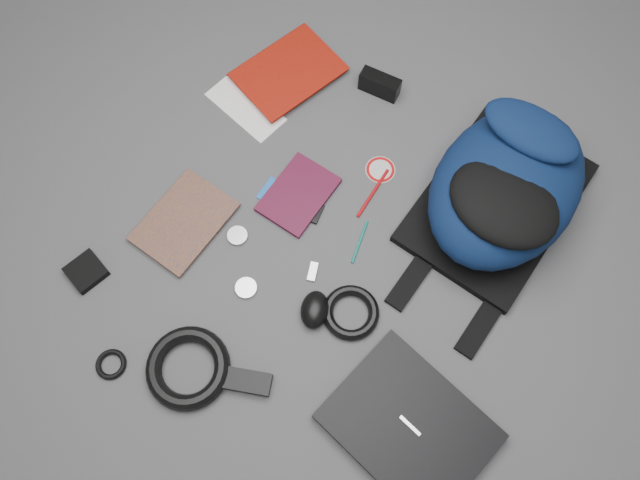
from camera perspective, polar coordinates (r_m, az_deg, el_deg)
The scene contains 22 objects.
ground at distance 1.61m, azimuth 0.00°, elevation -0.25°, with size 4.00×4.00×0.00m, color #4F4F51.
backpack at distance 1.62m, azimuth 16.69°, elevation 4.74°, with size 0.37×0.54×0.22m, color #071532, non-canonical shape.
laptop at distance 1.51m, azimuth 8.14°, elevation -16.50°, with size 0.36×0.28×0.04m, color black.
textbook_red at distance 1.90m, azimuth -4.99°, elevation 17.00°, with size 0.21×0.28×0.03m, color maroon.
comic_book at distance 1.70m, azimuth -14.61°, elevation 3.26°, with size 0.18×0.25×0.02m, color #C1620D.
envelope at distance 1.80m, azimuth -6.83°, elevation 11.97°, with size 0.23×0.10×0.00m, color white.
dvd_case at distance 1.65m, azimuth -1.99°, elevation 4.17°, with size 0.14×0.20×0.02m, color #3E0B1F.
compact_camera at distance 1.80m, azimuth 5.48°, elevation 13.97°, with size 0.11×0.04×0.06m, color black.
sticker_disc at distance 1.70m, azimuth 5.54°, elevation 6.41°, with size 0.08×0.08×0.00m, color silver.
pen_teal at distance 1.61m, azimuth 3.66°, elevation -0.16°, with size 0.01×0.01×0.12m, color #0C705F.
pen_red at distance 1.66m, azimuth 4.85°, elevation 4.30°, with size 0.01×0.01×0.16m, color #AE0D11.
id_badge at distance 1.67m, azimuth -4.51°, elevation 4.48°, with size 0.05×0.07×0.00m, color blue.
usb_black at distance 1.63m, azimuth -0.28°, elevation 2.42°, with size 0.02×0.06×0.01m, color black.
usb_silver at distance 1.58m, azimuth -0.67°, elevation -2.92°, with size 0.02×0.05×0.01m, color #B1B0B3.
mouse at distance 1.53m, azimuth -0.50°, elevation -6.39°, with size 0.07×0.10×0.05m, color black.
headphone_left at distance 1.62m, azimuth -7.55°, elevation 0.37°, with size 0.05×0.05×0.01m, color #ADADAF.
headphone_right at distance 1.57m, azimuth -6.77°, elevation -4.39°, with size 0.05×0.05×0.01m, color silver.
cable_coil at distance 1.54m, azimuth 2.84°, elevation -6.64°, with size 0.14×0.14×0.03m, color black.
power_brick at distance 1.52m, azimuth -6.83°, elevation -12.69°, with size 0.12×0.05×0.03m, color black.
power_cord_coil at distance 1.54m, azimuth -11.97°, elevation -11.36°, with size 0.20×0.20×0.04m, color black.
pouch at distance 1.68m, azimuth -20.60°, elevation -2.71°, with size 0.08×0.08×0.02m, color black.
earbud_coil at distance 1.60m, azimuth -18.56°, elevation -10.73°, with size 0.07×0.07×0.01m, color black.
Camera 1 is at (0.28, -0.49, 1.51)m, focal length 35.00 mm.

